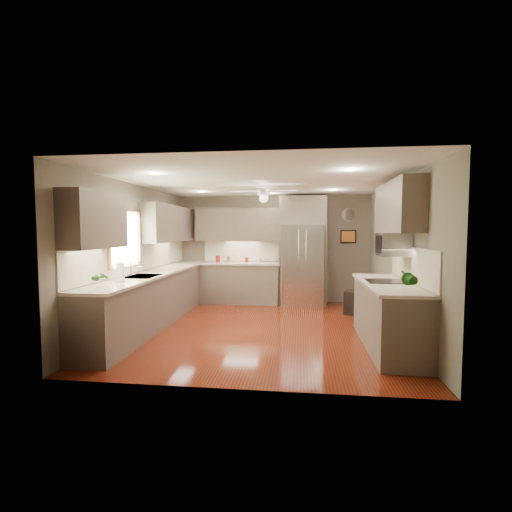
% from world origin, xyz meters
% --- Properties ---
extents(floor, '(5.00, 5.00, 0.00)m').
position_xyz_m(floor, '(0.00, 0.00, 0.00)').
color(floor, '#491509').
rests_on(floor, ground).
extents(ceiling, '(5.00, 5.00, 0.00)m').
position_xyz_m(ceiling, '(0.00, 0.00, 2.50)').
color(ceiling, white).
rests_on(ceiling, ground).
extents(wall_back, '(4.50, 0.00, 4.50)m').
position_xyz_m(wall_back, '(0.00, 2.50, 1.25)').
color(wall_back, '#645C4C').
rests_on(wall_back, ground).
extents(wall_front, '(4.50, 0.00, 4.50)m').
position_xyz_m(wall_front, '(0.00, -2.50, 1.25)').
color(wall_front, '#645C4C').
rests_on(wall_front, ground).
extents(wall_left, '(0.00, 5.00, 5.00)m').
position_xyz_m(wall_left, '(-2.25, 0.00, 1.25)').
color(wall_left, '#645C4C').
rests_on(wall_left, ground).
extents(wall_right, '(0.00, 5.00, 5.00)m').
position_xyz_m(wall_right, '(2.25, 0.00, 1.25)').
color(wall_right, '#645C4C').
rests_on(wall_right, ground).
extents(canister_a, '(0.14, 0.14, 0.17)m').
position_xyz_m(canister_a, '(-1.27, 2.19, 1.02)').
color(canister_a, maroon).
rests_on(canister_a, back_run).
extents(canister_b, '(0.12, 0.12, 0.14)m').
position_xyz_m(canister_b, '(-1.02, 2.23, 1.01)').
color(canister_b, silver).
rests_on(canister_b, back_run).
extents(canister_c, '(0.14, 0.14, 0.19)m').
position_xyz_m(canister_c, '(-0.83, 2.21, 1.03)').
color(canister_c, beige).
rests_on(canister_c, back_run).
extents(canister_d, '(0.08, 0.08, 0.12)m').
position_xyz_m(canister_d, '(-0.59, 2.25, 1.00)').
color(canister_d, maroon).
rests_on(canister_d, back_run).
extents(soap_bottle, '(0.11, 0.11, 0.19)m').
position_xyz_m(soap_bottle, '(-2.08, -0.25, 1.03)').
color(soap_bottle, white).
rests_on(soap_bottle, left_run).
extents(potted_plant_left, '(0.16, 0.12, 0.27)m').
position_xyz_m(potted_plant_left, '(-1.96, -1.73, 1.07)').
color(potted_plant_left, '#225D1A').
rests_on(potted_plant_left, left_run).
extents(potted_plant_right, '(0.23, 0.20, 0.36)m').
position_xyz_m(potted_plant_right, '(1.92, -1.73, 1.12)').
color(potted_plant_right, '#225D1A').
rests_on(potted_plant_right, right_run).
extents(bowl, '(0.29, 0.29, 0.05)m').
position_xyz_m(bowl, '(-0.35, 2.21, 0.97)').
color(bowl, beige).
rests_on(bowl, back_run).
extents(left_run, '(0.65, 4.70, 1.45)m').
position_xyz_m(left_run, '(-1.95, 0.15, 0.48)').
color(left_run, '#4C4437').
rests_on(left_run, ground).
extents(back_run, '(1.85, 0.65, 1.45)m').
position_xyz_m(back_run, '(-0.72, 2.20, 0.48)').
color(back_run, '#4C4437').
rests_on(back_run, ground).
extents(uppers, '(4.50, 4.70, 0.95)m').
position_xyz_m(uppers, '(-0.74, 0.71, 1.87)').
color(uppers, '#4C4437').
rests_on(uppers, wall_left).
extents(window, '(0.05, 1.12, 0.92)m').
position_xyz_m(window, '(-2.22, -0.50, 1.55)').
color(window, '#BFF2B2').
rests_on(window, wall_left).
extents(sink, '(0.50, 0.70, 0.32)m').
position_xyz_m(sink, '(-1.93, -0.50, 0.91)').
color(sink, silver).
rests_on(sink, left_run).
extents(refrigerator, '(1.06, 0.75, 2.45)m').
position_xyz_m(refrigerator, '(0.70, 2.16, 1.19)').
color(refrigerator, silver).
rests_on(refrigerator, ground).
extents(right_run, '(0.70, 2.20, 1.45)m').
position_xyz_m(right_run, '(1.93, -0.80, 0.48)').
color(right_run, '#4C4437').
rests_on(right_run, ground).
extents(microwave, '(0.43, 0.55, 0.34)m').
position_xyz_m(microwave, '(2.03, -0.55, 1.48)').
color(microwave, silver).
rests_on(microwave, wall_right).
extents(ceiling_fan, '(1.18, 1.18, 0.32)m').
position_xyz_m(ceiling_fan, '(-0.00, 0.30, 2.33)').
color(ceiling_fan, white).
rests_on(ceiling_fan, ceiling).
extents(recessed_lights, '(2.84, 3.14, 0.01)m').
position_xyz_m(recessed_lights, '(-0.04, 0.40, 2.49)').
color(recessed_lights, white).
rests_on(recessed_lights, ceiling).
extents(wall_clock, '(0.30, 0.03, 0.30)m').
position_xyz_m(wall_clock, '(1.75, 2.48, 2.05)').
color(wall_clock, white).
rests_on(wall_clock, wall_back).
extents(framed_print, '(0.36, 0.03, 0.30)m').
position_xyz_m(framed_print, '(1.75, 2.48, 1.55)').
color(framed_print, black).
rests_on(framed_print, wall_back).
extents(stool, '(0.52, 0.52, 0.48)m').
position_xyz_m(stool, '(1.78, 1.30, 0.24)').
color(stool, black).
rests_on(stool, ground).
extents(paper_towel, '(0.12, 0.12, 0.29)m').
position_xyz_m(paper_towel, '(-1.98, -1.15, 1.08)').
color(paper_towel, white).
rests_on(paper_towel, left_run).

